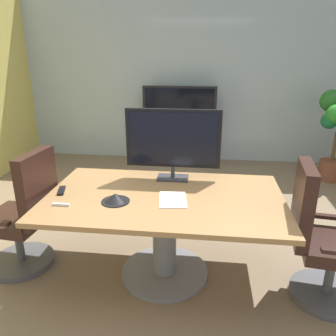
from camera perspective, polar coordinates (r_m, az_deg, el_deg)
ground_plane at (r=3.12m, az=-0.06°, el=-16.93°), size 7.58×7.58×0.00m
wall_back_glass_partition at (r=5.80m, az=3.94°, el=15.70°), size 5.76×0.10×2.92m
conference_table at (r=2.78m, az=-0.61°, el=-8.43°), size 1.91×1.13×0.75m
office_chair_left at (r=3.17m, az=-23.34°, el=-8.37°), size 0.62×0.60×1.09m
office_chair_right at (r=2.83m, az=24.81°, el=-12.04°), size 0.62×0.60×1.09m
tv_monitor at (r=2.93m, az=0.87°, el=4.76°), size 0.84×0.18×0.64m
wall_display_unit at (r=5.62m, az=1.91°, el=5.08°), size 1.20×0.36×1.31m
potted_plant at (r=5.42m, az=26.94°, el=6.30°), size 0.58×0.65×1.32m
conference_phone at (r=2.61m, az=-9.01°, el=-5.13°), size 0.22×0.22×0.07m
remote_control at (r=2.90m, az=-17.83°, el=-3.71°), size 0.10×0.18×0.02m
whiteboard_marker at (r=2.65m, az=-17.90°, el=-6.00°), size 0.13×0.02×0.02m
paper_notepad at (r=2.61m, az=0.83°, el=-5.45°), size 0.25×0.32×0.01m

